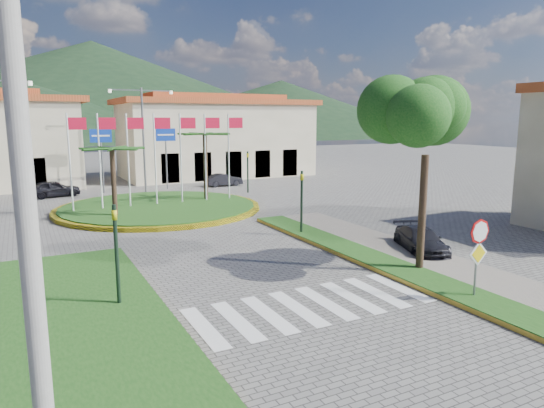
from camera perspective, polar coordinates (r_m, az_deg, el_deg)
name	(u,v)px	position (r m, az deg, el deg)	size (l,w,h in m)	color
ground	(398,363)	(12.37, 14.58, -17.69)	(160.00, 160.00, 0.00)	#625F5C
sidewalk_right	(497,292)	(17.73, 24.94, -9.41)	(4.00, 28.00, 0.15)	gray
verge_right	(471,298)	(16.83, 22.40, -10.19)	(1.60, 28.00, 0.18)	#1A4614
median_left	(76,319)	(15.14, -22.11, -12.45)	(5.00, 14.00, 0.18)	#1A4614
crosswalk	(309,306)	(15.27, 4.33, -11.85)	(8.00, 3.00, 0.01)	silver
roundabout_island	(159,207)	(31.44, -13.13, -0.34)	(12.70, 12.70, 6.00)	yellow
stop_sign	(478,246)	(16.39, 23.12, -4.55)	(0.80, 0.11, 2.65)	slate
deciduous_tree	(427,133)	(18.41, 17.73, 7.96)	(3.60, 3.60, 6.80)	black
utility_pole	(25,199)	(8.12, -27.07, 0.51)	(0.32, 0.32, 9.00)	gray
traffic_light_left	(116,246)	(15.18, -17.86, -4.76)	(0.15, 0.18, 3.20)	black
traffic_light_right	(302,196)	(23.65, 3.51, 0.89)	(0.15, 0.18, 3.20)	black
traffic_light_far	(248,168)	(37.58, -2.87, 4.29)	(0.18, 0.15, 3.20)	black
direction_sign_west	(101,147)	(39.44, -19.43, 6.32)	(1.60, 0.14, 5.20)	slate
direction_sign_east	(166,146)	(40.45, -12.37, 6.73)	(1.60, 0.14, 5.20)	slate
street_lamp_centre	(143,134)	(38.99, -14.91, 7.94)	(4.80, 0.16, 8.00)	slate
building_right	(216,137)	(49.28, -6.61, 7.88)	(19.08, 9.54, 8.05)	#BCB38E
hill_far_mid	(94,89)	(169.79, -20.21, 12.56)	(180.00, 180.00, 30.00)	black
hill_far_east	(281,108)	(162.71, 1.11, 11.18)	(120.00, 120.00, 18.00)	black
hill_near_back	(6,109)	(138.07, -28.85, 9.76)	(110.00, 110.00, 16.00)	black
car_dark_a	(54,189)	(38.95, -24.30, 1.65)	(1.46, 3.64, 1.24)	black
car_dark_b	(224,180)	(41.61, -5.69, 2.85)	(1.12, 3.21, 1.06)	black
car_side_right	(421,240)	(21.85, 17.10, -4.09)	(1.48, 3.65, 1.06)	black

